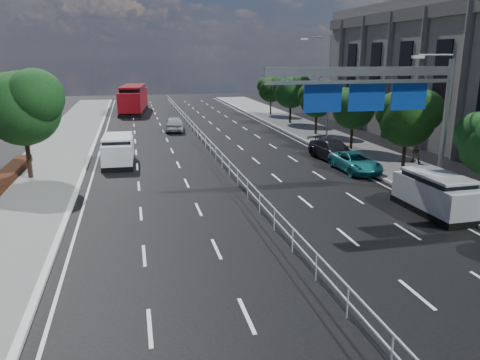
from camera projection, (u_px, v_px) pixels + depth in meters
name	position (u px, v px, depth m)	size (l,w,h in m)	color
ground	(335.00, 304.00, 14.33)	(160.00, 160.00, 0.00)	black
kerb_near	(19.00, 342.00, 12.36)	(0.25, 140.00, 0.15)	silver
median_fence	(212.00, 149.00, 35.37)	(0.05, 85.00, 1.02)	silver
overhead_gantry	(382.00, 91.00, 23.80)	(10.24, 0.38, 7.45)	gray
streetlight_far	(326.00, 81.00, 39.73)	(2.78, 2.40, 9.00)	gray
near_tree_back	(23.00, 104.00, 27.45)	(4.84, 4.51, 6.69)	black
far_tree_d	(408.00, 116.00, 29.44)	(3.85, 3.59, 5.34)	black
far_tree_e	(354.00, 106.00, 36.53)	(3.63, 3.38, 5.13)	black
far_tree_f	(318.00, 98.00, 43.61)	(3.52, 3.28, 5.02)	black
far_tree_g	(291.00, 89.00, 50.60)	(3.96, 3.69, 5.45)	black
far_tree_h	(271.00, 88.00, 57.74)	(3.41, 3.18, 4.91)	black
white_minivan	(118.00, 150.00, 32.31)	(2.16, 4.75, 2.04)	black
red_bus	(133.00, 98.00, 61.45)	(4.06, 12.02, 3.52)	black
near_car_silver	(175.00, 124.00, 46.66)	(1.77, 4.40, 1.50)	#AFB3B7
near_car_dark	(138.00, 100.00, 71.87)	(1.51, 4.32, 1.42)	black
silver_minivan	(436.00, 194.00, 22.44)	(2.08, 4.69, 1.93)	black
parked_car_teal	(355.00, 162.00, 30.48)	(2.08, 4.50, 1.25)	#1B787D
parked_car_dark	(333.00, 150.00, 33.83)	(2.00, 4.93, 1.43)	black
pedestrian_b	(415.00, 150.00, 32.39)	(0.86, 0.67, 1.77)	gray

